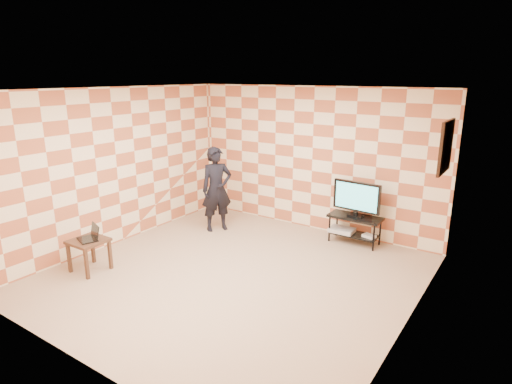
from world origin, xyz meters
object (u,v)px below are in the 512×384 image
Objects in this scene: tv at (357,197)px; side_table at (89,245)px; tv_stand at (355,223)px; person at (217,189)px.

tv is 4.43m from side_table.
tv reaches higher than side_table.
person is at bearing -161.59° from tv_stand.
tv_stand is 4.41m from side_table.
tv is at bearing -37.31° from person.
tv is 2.58m from person.
tv_stand and side_table have the same top height.
tv is (0.00, -0.00, 0.48)m from tv_stand.
tv_stand is 0.57× the size of person.
person reaches higher than tv.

